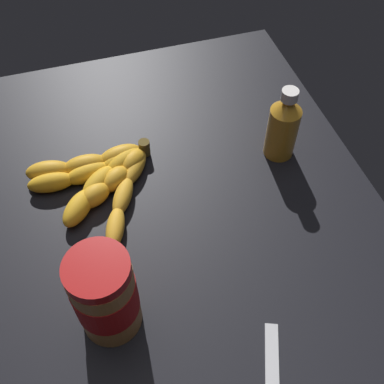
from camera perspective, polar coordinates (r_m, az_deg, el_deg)
The scene contains 4 objects.
ground_plane at distance 75.90cm, azimuth 0.40°, elevation -5.65°, with size 97.74×64.04×3.46cm, color black.
banana_bunch at distance 80.52cm, azimuth -11.14°, elevation 1.85°, with size 21.02×22.05×3.65cm.
peanut_butter_jar at distance 61.89cm, azimuth -10.60°, elevation -12.32°, with size 8.41×8.41×15.13cm.
honey_bottle at distance 82.02cm, azimuth 11.10°, elevation 7.94°, with size 5.37×5.37×14.20cm.
Camera 1 is at (-38.36, 12.20, 62.62)cm, focal length 43.52 mm.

